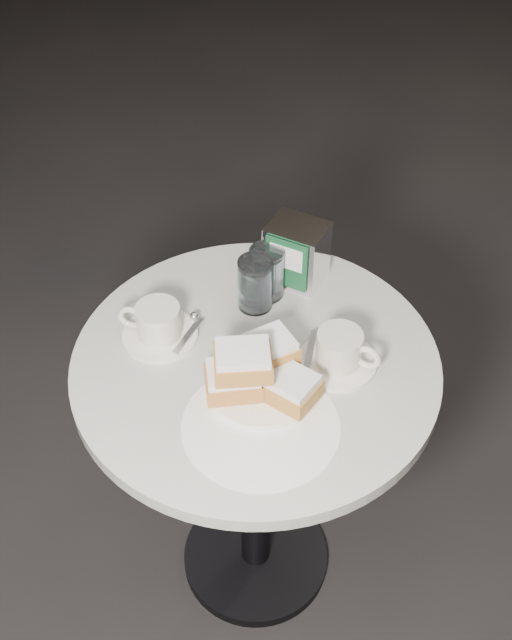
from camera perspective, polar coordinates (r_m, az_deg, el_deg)
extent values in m
plane|color=black|center=(2.12, -0.02, -16.63)|extent=(7.00, 7.00, 0.00)
cylinder|color=black|center=(2.11, -0.02, -16.43)|extent=(0.36, 0.36, 0.03)
cylinder|color=black|center=(1.81, -0.03, -11.02)|extent=(0.07, 0.07, 0.70)
cylinder|color=silver|center=(1.53, -0.03, -3.21)|extent=(0.70, 0.70, 0.03)
cylinder|color=white|center=(1.41, 0.35, -7.51)|extent=(0.35, 0.35, 0.00)
cylinder|color=white|center=(1.46, 0.40, -4.72)|extent=(0.23, 0.23, 0.01)
cube|color=#C37E3C|center=(1.43, -1.62, -4.46)|extent=(0.11, 0.09, 0.04)
cube|color=white|center=(1.41, -1.64, -3.77)|extent=(0.10, 0.09, 0.01)
cube|color=#B77D38|center=(1.42, 2.34, -4.91)|extent=(0.13, 0.12, 0.04)
cube|color=white|center=(1.41, 2.37, -4.22)|extent=(0.12, 0.11, 0.01)
cube|color=#CB8A3E|center=(1.44, 0.75, -2.38)|extent=(0.13, 0.12, 0.04)
cube|color=white|center=(1.42, 0.76, -1.67)|extent=(0.12, 0.11, 0.01)
cube|color=#C6843D|center=(1.38, -0.94, -3.10)|extent=(0.11, 0.09, 0.04)
cube|color=white|center=(1.36, -0.95, -2.37)|extent=(0.10, 0.08, 0.01)
cylinder|color=white|center=(1.56, -6.83, -1.06)|extent=(0.17, 0.17, 0.01)
cylinder|color=silver|center=(1.54, -6.95, -0.06)|extent=(0.10, 0.10, 0.07)
cylinder|color=#855B48|center=(1.52, -7.03, 0.67)|extent=(0.09, 0.09, 0.00)
torus|color=beige|center=(1.55, -8.90, 0.20)|extent=(0.05, 0.02, 0.05)
cube|color=#B6B6BA|center=(1.55, -4.85, -1.12)|extent=(0.05, 0.10, 0.00)
sphere|color=silver|center=(1.58, -4.41, 0.25)|extent=(0.02, 0.02, 0.02)
cylinder|color=white|center=(1.51, 5.83, -2.98)|extent=(0.19, 0.19, 0.01)
cylinder|color=beige|center=(1.48, 5.93, -1.97)|extent=(0.11, 0.11, 0.07)
cylinder|color=#87674A|center=(1.47, 6.01, -1.24)|extent=(0.10, 0.10, 0.00)
torus|color=silver|center=(1.47, 7.92, -2.66)|extent=(0.05, 0.03, 0.05)
cube|color=silver|center=(1.52, 3.90, -2.08)|extent=(0.03, 0.10, 0.00)
sphere|color=#B4B4B8|center=(1.55, 4.66, -0.77)|extent=(0.02, 0.02, 0.02)
cylinder|color=white|center=(1.58, -0.06, 2.58)|extent=(0.09, 0.09, 0.11)
cylinder|color=white|center=(1.59, -0.06, 2.46)|extent=(0.08, 0.08, 0.10)
cylinder|color=white|center=(1.61, 0.76, 3.39)|extent=(0.09, 0.09, 0.11)
cylinder|color=white|center=(1.61, 0.75, 3.27)|extent=(0.08, 0.08, 0.10)
cube|color=silver|center=(1.64, 2.91, 4.84)|extent=(0.14, 0.13, 0.13)
cube|color=#17512D|center=(1.61, 2.16, 3.98)|extent=(0.08, 0.04, 0.11)
cube|color=white|center=(1.59, 2.14, 4.44)|extent=(0.07, 0.03, 0.05)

